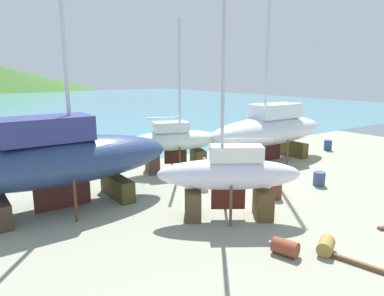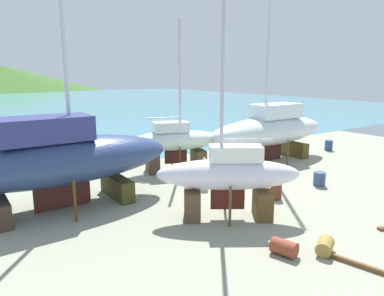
{
  "view_description": "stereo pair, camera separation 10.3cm",
  "coord_description": "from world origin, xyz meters",
  "px_view_note": "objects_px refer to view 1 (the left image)",
  "views": [
    {
      "loc": [
        -13.98,
        -14.6,
        6.25
      ],
      "look_at": [
        -2.63,
        1.4,
        2.12
      ],
      "focal_mm": 33.27,
      "sensor_mm": 36.0,
      "label": 1
    },
    {
      "loc": [
        -13.89,
        -14.66,
        6.25
      ],
      "look_at": [
        -2.63,
        1.4,
        2.12
      ],
      "focal_mm": 33.27,
      "sensor_mm": 36.0,
      "label": 2
    }
  ],
  "objects_px": {
    "sailboat_large_starboard": "(59,159)",
    "worker": "(204,172)",
    "barrel_rust_near": "(319,179)",
    "sailboat_mid_port": "(270,129)",
    "barrel_rust_mid": "(328,145)",
    "sailboat_far_slipway": "(229,175)",
    "barrel_ochre": "(326,246)",
    "barrel_tipped_center": "(276,191)",
    "sailboat_small_center": "(175,142)",
    "barrel_tar_black": "(285,247)"
  },
  "relations": [
    {
      "from": "sailboat_mid_port",
      "to": "barrel_ochre",
      "type": "height_order",
      "value": "sailboat_mid_port"
    },
    {
      "from": "sailboat_small_center",
      "to": "barrel_tipped_center",
      "type": "bearing_deg",
      "value": -61.8
    },
    {
      "from": "sailboat_mid_port",
      "to": "barrel_tar_black",
      "type": "distance_m",
      "value": 14.19
    },
    {
      "from": "sailboat_small_center",
      "to": "barrel_ochre",
      "type": "xyz_separation_m",
      "value": [
        -1.59,
        -12.33,
        -1.65
      ]
    },
    {
      "from": "sailboat_large_starboard",
      "to": "barrel_rust_near",
      "type": "relative_size",
      "value": 22.81
    },
    {
      "from": "sailboat_mid_port",
      "to": "sailboat_small_center",
      "type": "bearing_deg",
      "value": -13.09
    },
    {
      "from": "barrel_rust_near",
      "to": "barrel_ochre",
      "type": "bearing_deg",
      "value": -143.04
    },
    {
      "from": "sailboat_large_starboard",
      "to": "barrel_rust_mid",
      "type": "xyz_separation_m",
      "value": [
        21.67,
        0.53,
        -1.97
      ]
    },
    {
      "from": "sailboat_large_starboard",
      "to": "worker",
      "type": "xyz_separation_m",
      "value": [
        7.41,
        -1.29,
        -1.51
      ]
    },
    {
      "from": "barrel_tipped_center",
      "to": "barrel_ochre",
      "type": "xyz_separation_m",
      "value": [
        -2.84,
        -4.83,
        -0.12
      ]
    },
    {
      "from": "sailboat_small_center",
      "to": "worker",
      "type": "height_order",
      "value": "sailboat_small_center"
    },
    {
      "from": "sailboat_mid_port",
      "to": "barrel_tipped_center",
      "type": "xyz_separation_m",
      "value": [
        -5.8,
        -5.87,
        -1.9
      ]
    },
    {
      "from": "sailboat_far_slipway",
      "to": "barrel_rust_near",
      "type": "height_order",
      "value": "sailboat_far_slipway"
    },
    {
      "from": "sailboat_large_starboard",
      "to": "barrel_tipped_center",
      "type": "height_order",
      "value": "sailboat_large_starboard"
    },
    {
      "from": "sailboat_small_center",
      "to": "barrel_tar_black",
      "type": "relative_size",
      "value": 10.82
    },
    {
      "from": "worker",
      "to": "barrel_rust_near",
      "type": "distance_m",
      "value": 6.56
    },
    {
      "from": "sailboat_small_center",
      "to": "barrel_ochre",
      "type": "relative_size",
      "value": 11.35
    },
    {
      "from": "worker",
      "to": "barrel_ochre",
      "type": "distance_m",
      "value": 8.57
    },
    {
      "from": "sailboat_large_starboard",
      "to": "barrel_tipped_center",
      "type": "bearing_deg",
      "value": -27.98
    },
    {
      "from": "barrel_rust_near",
      "to": "barrel_ochre",
      "type": "distance_m",
      "value": 8.17
    },
    {
      "from": "barrel_rust_mid",
      "to": "barrel_ochre",
      "type": "xyz_separation_m",
      "value": [
        -15.3,
        -10.3,
        -0.15
      ]
    },
    {
      "from": "barrel_tipped_center",
      "to": "barrel_rust_mid",
      "type": "bearing_deg",
      "value": 23.72
    },
    {
      "from": "sailboat_far_slipway",
      "to": "barrel_rust_near",
      "type": "xyz_separation_m",
      "value": [
        7.26,
        0.53,
        -1.55
      ]
    },
    {
      "from": "barrel_rust_mid",
      "to": "worker",
      "type": "bearing_deg",
      "value": -172.72
    },
    {
      "from": "barrel_tar_black",
      "to": "barrel_ochre",
      "type": "distance_m",
      "value": 1.48
    },
    {
      "from": "sailboat_mid_port",
      "to": "sailboat_large_starboard",
      "type": "distance_m",
      "value": 15.04
    },
    {
      "from": "sailboat_large_starboard",
      "to": "barrel_rust_mid",
      "type": "distance_m",
      "value": 21.77
    },
    {
      "from": "sailboat_mid_port",
      "to": "barrel_rust_mid",
      "type": "height_order",
      "value": "sailboat_mid_port"
    },
    {
      "from": "sailboat_large_starboard",
      "to": "barrel_rust_mid",
      "type": "bearing_deg",
      "value": 1.66
    },
    {
      "from": "sailboat_far_slipway",
      "to": "barrel_tar_black",
      "type": "bearing_deg",
      "value": 115.57
    },
    {
      "from": "sailboat_small_center",
      "to": "sailboat_mid_port",
      "type": "relative_size",
      "value": 0.57
    },
    {
      "from": "sailboat_far_slipway",
      "to": "sailboat_large_starboard",
      "type": "bearing_deg",
      "value": -9.81
    },
    {
      "from": "barrel_tipped_center",
      "to": "sailboat_far_slipway",
      "type": "bearing_deg",
      "value": -172.92
    },
    {
      "from": "worker",
      "to": "barrel_rust_near",
      "type": "bearing_deg",
      "value": -97.32
    },
    {
      "from": "sailboat_small_center",
      "to": "barrel_tar_black",
      "type": "bearing_deg",
      "value": -85.13
    },
    {
      "from": "worker",
      "to": "barrel_tar_black",
      "type": "height_order",
      "value": "worker"
    },
    {
      "from": "sailboat_mid_port",
      "to": "barrel_tar_black",
      "type": "relative_size",
      "value": 19.04
    },
    {
      "from": "barrel_ochre",
      "to": "barrel_rust_near",
      "type": "bearing_deg",
      "value": 36.96
    },
    {
      "from": "barrel_tipped_center",
      "to": "barrel_ochre",
      "type": "relative_size",
      "value": 0.94
    },
    {
      "from": "barrel_rust_near",
      "to": "barrel_rust_mid",
      "type": "bearing_deg",
      "value": 31.57
    },
    {
      "from": "sailboat_small_center",
      "to": "sailboat_mid_port",
      "type": "distance_m",
      "value": 7.25
    },
    {
      "from": "sailboat_mid_port",
      "to": "barrel_rust_near",
      "type": "height_order",
      "value": "sailboat_mid_port"
    },
    {
      "from": "sailboat_far_slipway",
      "to": "sailboat_mid_port",
      "type": "xyz_separation_m",
      "value": [
        9.38,
        6.32,
        0.34
      ]
    },
    {
      "from": "sailboat_far_slipway",
      "to": "barrel_tar_black",
      "type": "height_order",
      "value": "sailboat_far_slipway"
    },
    {
      "from": "sailboat_far_slipway",
      "to": "sailboat_small_center",
      "type": "xyz_separation_m",
      "value": [
        2.33,
        7.95,
        -0.03
      ]
    },
    {
      "from": "sailboat_large_starboard",
      "to": "barrel_rust_near",
      "type": "distance_m",
      "value": 13.93
    },
    {
      "from": "barrel_rust_near",
      "to": "barrel_tar_black",
      "type": "relative_size",
      "value": 0.9
    },
    {
      "from": "sailboat_far_slipway",
      "to": "barrel_ochre",
      "type": "distance_m",
      "value": 4.75
    },
    {
      "from": "barrel_tipped_center",
      "to": "barrel_ochre",
      "type": "bearing_deg",
      "value": -120.48
    },
    {
      "from": "worker",
      "to": "barrel_ochre",
      "type": "bearing_deg",
      "value": -161.26
    }
  ]
}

